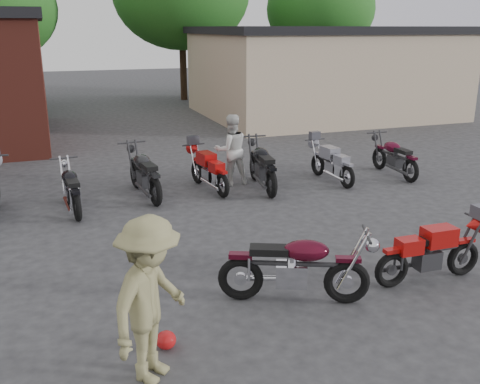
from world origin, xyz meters
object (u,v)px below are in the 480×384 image
object	(u,v)px
row_bike_2	(71,186)
row_bike_4	(208,168)
vintage_motorcycle	(297,263)
helmet	(166,340)
person_light	(231,150)
sportbike	(432,249)
row_bike_3	(144,170)
row_bike_6	(332,161)
person_tan	(151,300)
row_bike_7	(394,155)
row_bike_5	(262,163)

from	to	relation	value
row_bike_2	row_bike_4	bearing A→B (deg)	-86.28
vintage_motorcycle	row_bike_2	xyz separation A→B (m)	(-2.77, 5.18, -0.05)
helmet	person_light	distance (m)	7.18
row_bike_4	vintage_motorcycle	bearing A→B (deg)	166.56
sportbike	row_bike_3	bearing A→B (deg)	121.13
row_bike_2	row_bike_6	distance (m)	6.27
sportbike	person_light	xyz separation A→B (m)	(-1.16, 6.03, 0.35)
helmet	person_light	bearing A→B (deg)	64.88
helmet	row_bike_4	bearing A→B (deg)	69.06
person_tan	row_bike_7	world-z (taller)	person_tan
person_light	row_bike_5	size ratio (longest dim) A/B	0.82
person_tan	row_bike_7	xyz separation A→B (m)	(7.55, 6.33, -0.39)
sportbike	person_light	size ratio (longest dim) A/B	1.02
row_bike_2	row_bike_5	xyz separation A→B (m)	(4.41, 0.20, 0.07)
row_bike_2	row_bike_5	world-z (taller)	row_bike_5
person_light	row_bike_7	size ratio (longest dim) A/B	0.91
vintage_motorcycle	person_tan	bearing A→B (deg)	-131.63
vintage_motorcycle	row_bike_5	xyz separation A→B (m)	(1.65, 5.38, 0.02)
row_bike_3	row_bike_7	bearing A→B (deg)	-99.98
row_bike_2	row_bike_6	xyz separation A→B (m)	(6.27, 0.16, -0.02)
helmet	person_light	xyz separation A→B (m)	(3.03, 6.46, 0.76)
person_light	row_bike_4	distance (m)	0.79
row_bike_3	row_bike_4	distance (m)	1.53
row_bike_5	row_bike_6	size ratio (longest dim) A/B	1.18
row_bike_3	row_bike_6	world-z (taller)	row_bike_3
row_bike_3	row_bike_6	bearing A→B (deg)	-100.83
person_light	row_bike_4	world-z (taller)	person_light
helmet	row_bike_3	xyz separation A→B (m)	(0.85, 6.21, 0.50)
vintage_motorcycle	row_bike_6	world-z (taller)	vintage_motorcycle
sportbike	row_bike_7	xyz separation A→B (m)	(3.13, 5.40, 0.04)
person_light	row_bike_7	xyz separation A→B (m)	(4.28, -0.63, -0.31)
vintage_motorcycle	person_tan	size ratio (longest dim) A/B	1.09
row_bike_3	row_bike_4	world-z (taller)	row_bike_3
vintage_motorcycle	row_bike_3	size ratio (longest dim) A/B	0.97
person_light	vintage_motorcycle	bearing A→B (deg)	80.13
vintage_motorcycle	row_bike_6	xyz separation A→B (m)	(3.51, 5.34, -0.07)
row_bike_6	row_bike_7	world-z (taller)	row_bike_7
row_bike_3	row_bike_6	size ratio (longest dim) A/B	1.17
sportbike	row_bike_2	distance (m)	7.25
helmet	person_tan	distance (m)	1.00
sportbike	row_bike_6	size ratio (longest dim) A/B	0.99
row_bike_4	person_light	bearing A→B (deg)	-77.50
row_bike_5	row_bike_6	world-z (taller)	row_bike_5
person_tan	row_bike_3	size ratio (longest dim) A/B	0.89
row_bike_7	vintage_motorcycle	bearing A→B (deg)	135.53
person_light	row_bike_5	bearing A→B (deg)	137.22
person_light	row_bike_6	xyz separation A→B (m)	(2.46, -0.59, -0.35)
vintage_motorcycle	row_bike_4	size ratio (longest dim) A/B	1.11
vintage_motorcycle	row_bike_6	bearing A→B (deg)	80.38
person_tan	row_bike_5	distance (m)	7.48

